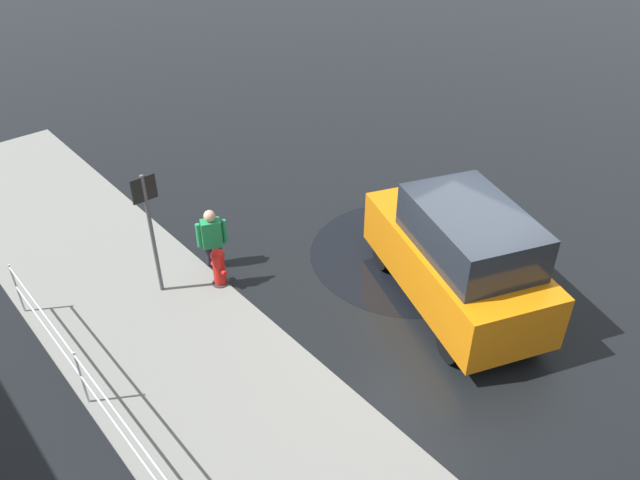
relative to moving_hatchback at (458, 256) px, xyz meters
name	(u,v)px	position (x,y,z in m)	size (l,w,h in m)	color
ground_plane	(452,310)	(-0.16, 0.15, -1.03)	(60.00, 60.00, 0.00)	black
kerb_strip	(259,439)	(-0.16, 4.35, -1.01)	(24.00, 3.20, 0.04)	slate
moving_hatchback	(458,256)	(0.00, 0.00, 0.00)	(4.25, 2.99, 2.06)	orange
fire_hydrant	(219,268)	(3.09, 2.86, -0.63)	(0.42, 0.31, 0.80)	red
pedestrian	(212,235)	(3.70, 2.59, -0.34)	(0.36, 0.53, 1.22)	#1E8C4C
sign_post	(149,218)	(3.64, 3.76, 0.55)	(0.07, 0.44, 2.40)	#4C4C51
puddle_patch	(407,254)	(1.52, -0.48, -1.02)	(3.84, 3.84, 0.01)	black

